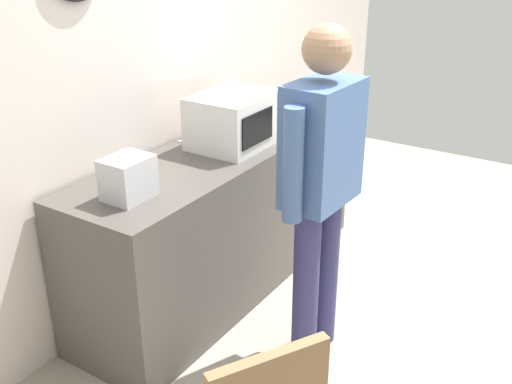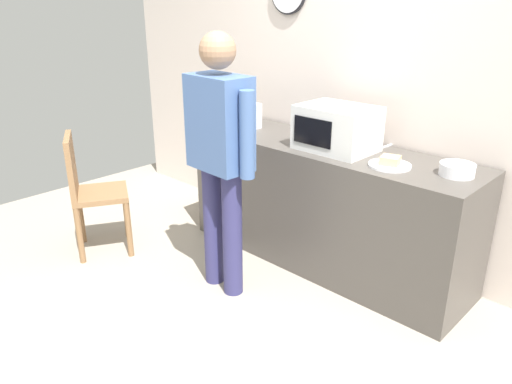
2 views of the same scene
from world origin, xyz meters
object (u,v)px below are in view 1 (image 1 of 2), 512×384
(sandwich_plate, at_px, (285,123))
(toaster, at_px, (128,178))
(salad_bowl, at_px, (296,105))
(fork_utensil, at_px, (191,139))
(microwave, at_px, (235,120))
(spoon_utensil, at_px, (216,126))
(person_standing, at_px, (321,176))

(sandwich_plate, relative_size, toaster, 1.19)
(salad_bowl, bearing_deg, fork_utensil, 166.31)
(microwave, relative_size, toaster, 2.27)
(sandwich_plate, height_order, fork_utensil, sandwich_plate)
(microwave, relative_size, salad_bowl, 2.47)
(sandwich_plate, xyz_separation_m, salad_bowl, (0.37, 0.12, 0.02))
(fork_utensil, xyz_separation_m, spoon_utensil, (0.29, 0.03, 0.00))
(toaster, distance_m, spoon_utensil, 1.14)
(fork_utensil, bearing_deg, sandwich_plate, -32.88)
(salad_bowl, xyz_separation_m, toaster, (-1.70, -0.06, 0.06))
(microwave, height_order, fork_utensil, microwave)
(sandwich_plate, distance_m, fork_utensil, 0.62)
(sandwich_plate, relative_size, salad_bowl, 1.29)
(toaster, bearing_deg, fork_utensil, 18.76)
(spoon_utensil, bearing_deg, fork_utensil, -174.73)
(sandwich_plate, xyz_separation_m, spoon_utensil, (-0.24, 0.37, -0.02))
(salad_bowl, distance_m, toaster, 1.70)
(sandwich_plate, height_order, person_standing, person_standing)
(microwave, xyz_separation_m, toaster, (-0.88, -0.00, -0.05))
(microwave, relative_size, fork_utensil, 2.94)
(sandwich_plate, distance_m, person_standing, 1.05)
(fork_utensil, distance_m, spoon_utensil, 0.29)
(toaster, xyz_separation_m, spoon_utensil, (1.09, 0.30, -0.10))
(sandwich_plate, distance_m, toaster, 1.34)
(microwave, height_order, spoon_utensil, microwave)
(microwave, xyz_separation_m, fork_utensil, (-0.07, 0.27, -0.15))
(microwave, distance_m, fork_utensil, 0.32)
(spoon_utensil, xyz_separation_m, person_standing, (-0.57, -1.03, 0.09))
(toaster, height_order, spoon_utensil, toaster)
(microwave, distance_m, sandwich_plate, 0.48)
(fork_utensil, bearing_deg, microwave, -74.90)
(fork_utensil, relative_size, spoon_utensil, 1.00)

